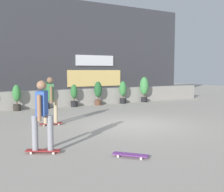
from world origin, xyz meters
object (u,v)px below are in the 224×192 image
(skater_by_wall_right, at_px, (50,99))
(skater_foreground, at_px, (42,113))
(potted_plant_6, at_px, (144,87))
(potted_plant_1, at_px, (17,97))
(potted_plant_5, at_px, (123,91))
(potted_plant_3, at_px, (74,95))
(potted_plant_2, at_px, (46,93))
(potted_plant_4, at_px, (98,92))
(skateboard_near_camera, at_px, (130,155))

(skater_by_wall_right, distance_m, skater_foreground, 3.38)
(potted_plant_6, xyz_separation_m, skater_foreground, (-8.29, -7.45, 0.05))
(potted_plant_1, distance_m, potted_plant_5, 5.96)
(potted_plant_1, xyz_separation_m, potted_plant_3, (2.93, -0.00, -0.05))
(potted_plant_1, relative_size, skater_by_wall_right, 0.74)
(potted_plant_2, relative_size, potted_plant_5, 1.05)
(potted_plant_1, xyz_separation_m, skater_foreground, (-0.80, -7.45, 0.26))
(potted_plant_4, xyz_separation_m, potted_plant_6, (3.14, -0.00, 0.16))
(potted_plant_6, bearing_deg, potted_plant_1, 180.00)
(potted_plant_5, distance_m, skateboard_near_camera, 10.14)
(skater_by_wall_right, height_order, skater_foreground, same)
(potted_plant_1, relative_size, skater_foreground, 0.74)
(potted_plant_6, xyz_separation_m, skater_by_wall_right, (-7.13, -4.27, 0.05))
(skater_by_wall_right, bearing_deg, potted_plant_3, 58.94)
(potted_plant_3, xyz_separation_m, potted_plant_4, (1.42, 0.00, 0.11))
(potted_plant_1, height_order, potted_plant_2, potted_plant_2)
(skater_by_wall_right, height_order, skateboard_near_camera, skater_by_wall_right)
(potted_plant_2, bearing_deg, potted_plant_1, 180.00)
(potted_plant_1, bearing_deg, skateboard_near_camera, -84.77)
(skater_by_wall_right, bearing_deg, skater_foreground, -110.03)
(skateboard_near_camera, bearing_deg, potted_plant_5, 59.35)
(potted_plant_4, height_order, potted_plant_5, potted_plant_4)
(potted_plant_4, xyz_separation_m, skateboard_near_camera, (-3.55, -8.71, -0.68))
(skater_foreground, bearing_deg, potted_plant_1, 83.83)
(potted_plant_2, distance_m, skater_by_wall_right, 4.40)
(skateboard_near_camera, bearing_deg, skater_foreground, 141.79)
(potted_plant_1, relative_size, potted_plant_3, 1.05)
(potted_plant_3, bearing_deg, potted_plant_4, 0.00)
(potted_plant_2, distance_m, skateboard_near_camera, 8.76)
(potted_plant_5, bearing_deg, potted_plant_2, 180.00)
(skater_foreground, bearing_deg, skateboard_near_camera, -38.21)
(potted_plant_1, relative_size, potted_plant_5, 0.96)
(potted_plant_2, relative_size, skateboard_near_camera, 1.87)
(potted_plant_1, height_order, potted_plant_5, potted_plant_5)
(skater_foreground, bearing_deg, potted_plant_6, 41.94)
(potted_plant_3, xyz_separation_m, potted_plant_5, (3.03, 0.00, 0.10))
(potted_plant_2, xyz_separation_m, potted_plant_4, (2.94, 0.00, -0.03))
(potted_plant_6, bearing_deg, potted_plant_5, 180.00)
(potted_plant_3, relative_size, skateboard_near_camera, 1.64)
(potted_plant_1, bearing_deg, skater_foreground, -96.17)
(potted_plant_5, height_order, skater_by_wall_right, skater_by_wall_right)
(potted_plant_2, xyz_separation_m, skateboard_near_camera, (-0.61, -8.71, -0.71))
(potted_plant_5, xyz_separation_m, skater_by_wall_right, (-5.60, -4.27, 0.22))
(potted_plant_2, height_order, potted_plant_6, potted_plant_6)
(potted_plant_2, bearing_deg, potted_plant_6, 0.00)
(potted_plant_3, distance_m, potted_plant_4, 1.43)
(potted_plant_1, bearing_deg, skater_by_wall_right, -85.28)
(skateboard_near_camera, bearing_deg, potted_plant_3, 76.27)
(potted_plant_3, bearing_deg, potted_plant_2, 180.00)
(potted_plant_4, xyz_separation_m, skater_by_wall_right, (-3.99, -4.27, 0.20))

